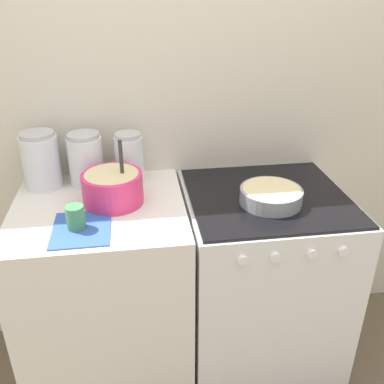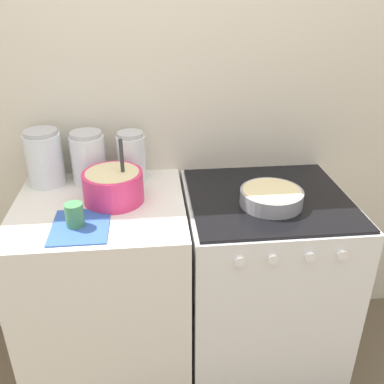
{
  "view_description": "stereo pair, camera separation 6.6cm",
  "coord_description": "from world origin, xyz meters",
  "px_view_note": "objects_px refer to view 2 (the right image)",
  "views": [
    {
      "loc": [
        -0.2,
        -1.26,
        1.79
      ],
      "look_at": [
        0.03,
        0.32,
        0.99
      ],
      "focal_mm": 40.0,
      "sensor_mm": 36.0,
      "label": 1
    },
    {
      "loc": [
        -0.13,
        -1.27,
        1.79
      ],
      "look_at": [
        0.03,
        0.32,
        0.99
      ],
      "focal_mm": 40.0,
      "sensor_mm": 36.0,
      "label": 2
    }
  ],
  "objects_px": {
    "storage_jar_middle": "(89,161)",
    "storage_jar_right": "(132,160)",
    "stove": "(261,282)",
    "baking_pan": "(271,197)",
    "mixing_bowl": "(113,185)",
    "tin_can": "(75,216)",
    "storage_jar_left": "(45,161)"
  },
  "relations": [
    {
      "from": "storage_jar_right",
      "to": "tin_can",
      "type": "bearing_deg",
      "value": -117.23
    },
    {
      "from": "storage_jar_middle",
      "to": "tin_can",
      "type": "xyz_separation_m",
      "value": [
        -0.01,
        -0.41,
        -0.05
      ]
    },
    {
      "from": "mixing_bowl",
      "to": "tin_can",
      "type": "relative_size",
      "value": 2.81
    },
    {
      "from": "stove",
      "to": "mixing_bowl",
      "type": "xyz_separation_m",
      "value": [
        -0.67,
        0.03,
        0.54
      ]
    },
    {
      "from": "baking_pan",
      "to": "storage_jar_right",
      "type": "distance_m",
      "value": 0.66
    },
    {
      "from": "stove",
      "to": "tin_can",
      "type": "bearing_deg",
      "value": -168.01
    },
    {
      "from": "tin_can",
      "to": "baking_pan",
      "type": "bearing_deg",
      "value": 7.04
    },
    {
      "from": "storage_jar_left",
      "to": "storage_jar_middle",
      "type": "relative_size",
      "value": 1.06
    },
    {
      "from": "storage_jar_middle",
      "to": "mixing_bowl",
      "type": "bearing_deg",
      "value": -59.77
    },
    {
      "from": "stove",
      "to": "mixing_bowl",
      "type": "distance_m",
      "value": 0.86
    },
    {
      "from": "stove",
      "to": "baking_pan",
      "type": "distance_m",
      "value": 0.51
    },
    {
      "from": "storage_jar_middle",
      "to": "tin_can",
      "type": "relative_size",
      "value": 2.46
    },
    {
      "from": "mixing_bowl",
      "to": "storage_jar_middle",
      "type": "height_order",
      "value": "mixing_bowl"
    },
    {
      "from": "mixing_bowl",
      "to": "tin_can",
      "type": "distance_m",
      "value": 0.24
    },
    {
      "from": "stove",
      "to": "storage_jar_middle",
      "type": "height_order",
      "value": "storage_jar_middle"
    },
    {
      "from": "storage_jar_left",
      "to": "storage_jar_right",
      "type": "bearing_deg",
      "value": 0.0
    },
    {
      "from": "stove",
      "to": "storage_jar_middle",
      "type": "xyz_separation_m",
      "value": [
        -0.79,
        0.24,
        0.57
      ]
    },
    {
      "from": "mixing_bowl",
      "to": "storage_jar_left",
      "type": "bearing_deg",
      "value": 146.73
    },
    {
      "from": "storage_jar_right",
      "to": "storage_jar_left",
      "type": "bearing_deg",
      "value": -180.0
    },
    {
      "from": "storage_jar_right",
      "to": "storage_jar_middle",
      "type": "bearing_deg",
      "value": -180.0
    },
    {
      "from": "baking_pan",
      "to": "stove",
      "type": "bearing_deg",
      "value": 80.85
    },
    {
      "from": "storage_jar_left",
      "to": "mixing_bowl",
      "type": "bearing_deg",
      "value": -33.27
    },
    {
      "from": "stove",
      "to": "storage_jar_middle",
      "type": "bearing_deg",
      "value": 163.33
    },
    {
      "from": "mixing_bowl",
      "to": "storage_jar_middle",
      "type": "bearing_deg",
      "value": 120.23
    },
    {
      "from": "stove",
      "to": "tin_can",
      "type": "distance_m",
      "value": 0.97
    },
    {
      "from": "storage_jar_right",
      "to": "baking_pan",
      "type": "bearing_deg",
      "value": -27.96
    },
    {
      "from": "stove",
      "to": "baking_pan",
      "type": "height_order",
      "value": "baking_pan"
    },
    {
      "from": "storage_jar_left",
      "to": "baking_pan",
      "type": "bearing_deg",
      "value": -17.64
    },
    {
      "from": "baking_pan",
      "to": "storage_jar_right",
      "type": "xyz_separation_m",
      "value": [
        -0.58,
        0.31,
        0.06
      ]
    },
    {
      "from": "baking_pan",
      "to": "tin_can",
      "type": "height_order",
      "value": "tin_can"
    },
    {
      "from": "mixing_bowl",
      "to": "tin_can",
      "type": "height_order",
      "value": "mixing_bowl"
    },
    {
      "from": "storage_jar_middle",
      "to": "storage_jar_right",
      "type": "distance_m",
      "value": 0.19
    }
  ]
}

